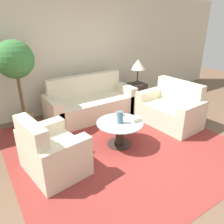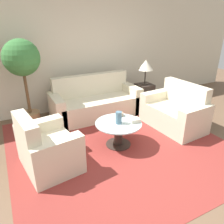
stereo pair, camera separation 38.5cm
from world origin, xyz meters
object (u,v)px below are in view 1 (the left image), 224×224
(vase, at_px, (120,117))
(loveseat, at_px, (171,110))
(armchair, at_px, (50,154))
(table_lamp, at_px, (138,65))
(potted_plant, at_px, (16,67))
(coffee_table, at_px, (120,130))
(sofa_main, at_px, (90,104))
(book_stack, at_px, (136,119))
(bowl, at_px, (119,114))

(vase, bearing_deg, loveseat, 5.26)
(armchair, distance_m, table_lamp, 3.20)
(potted_plant, bearing_deg, coffee_table, -50.75)
(sofa_main, distance_m, vase, 1.44)
(loveseat, bearing_deg, book_stack, -83.44)
(coffee_table, bearing_deg, armchair, -177.27)
(coffee_table, relative_size, book_stack, 4.50)
(table_lamp, relative_size, potted_plant, 0.34)
(armchair, bearing_deg, bowl, -85.97)
(sofa_main, height_order, table_lamp, table_lamp)
(loveseat, xyz_separation_m, coffee_table, (-1.42, -0.11, -0.02))
(coffee_table, height_order, book_stack, book_stack)
(table_lamp, xyz_separation_m, bowl, (-1.33, -1.10, -0.58))
(armchair, height_order, loveseat, loveseat)
(sofa_main, height_order, armchair, sofa_main)
(loveseat, xyz_separation_m, book_stack, (-1.16, -0.22, 0.18))
(armchair, height_order, coffee_table, armchair)
(sofa_main, height_order, coffee_table, sofa_main)
(loveseat, height_order, table_lamp, table_lamp)
(loveseat, relative_size, potted_plant, 0.75)
(sofa_main, bearing_deg, potted_plant, 173.38)
(potted_plant, height_order, book_stack, potted_plant)
(sofa_main, distance_m, table_lamp, 1.54)
(potted_plant, height_order, vase, potted_plant)
(loveseat, bearing_deg, coffee_table, -89.54)
(table_lamp, relative_size, book_stack, 3.33)
(table_lamp, xyz_separation_m, book_stack, (-1.22, -1.45, -0.57))
(armchair, relative_size, vase, 4.78)
(table_lamp, relative_size, bowl, 4.25)
(armchair, xyz_separation_m, bowl, (1.44, 0.31, 0.17))
(armchair, relative_size, table_lamp, 1.71)
(book_stack, bearing_deg, potted_plant, 141.86)
(loveseat, xyz_separation_m, bowl, (-1.27, 0.14, 0.17))
(coffee_table, relative_size, bowl, 5.75)
(sofa_main, distance_m, potted_plant, 1.73)
(vase, xyz_separation_m, bowl, (0.17, 0.27, -0.08))
(vase, relative_size, bowl, 1.52)
(coffee_table, distance_m, potted_plant, 2.24)
(potted_plant, distance_m, bowl, 2.09)
(loveseat, bearing_deg, potted_plant, -122.19)
(loveseat, relative_size, vase, 6.17)
(potted_plant, bearing_deg, sofa_main, -6.62)
(sofa_main, xyz_separation_m, armchair, (-1.43, -1.45, -0.00))
(sofa_main, bearing_deg, loveseat, -45.09)
(sofa_main, distance_m, armchair, 2.04)
(coffee_table, xyz_separation_m, book_stack, (0.26, -0.11, 0.19))
(table_lamp, xyz_separation_m, vase, (-1.50, -1.37, -0.50))
(loveseat, bearing_deg, sofa_main, -139.07)
(table_lamp, bearing_deg, loveseat, -93.09)
(armchair, distance_m, loveseat, 2.71)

